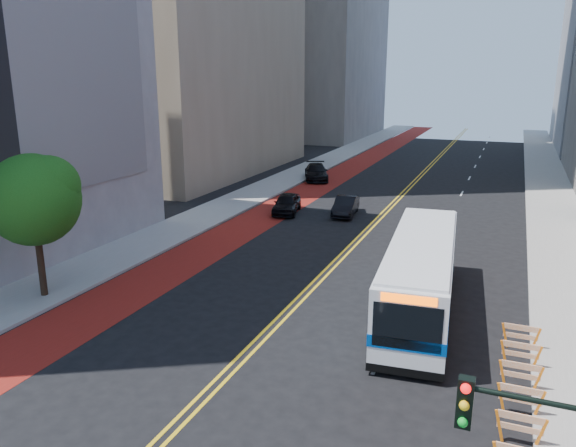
{
  "coord_description": "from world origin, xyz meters",
  "views": [
    {
      "loc": [
        8.66,
        -12.67,
        10.32
      ],
      "look_at": [
        0.34,
        8.0,
        4.31
      ],
      "focal_mm": 35.0,
      "sensor_mm": 36.0,
      "label": 1
    }
  ],
  "objects_px": {
    "street_tree": "(35,196)",
    "car_a": "(287,203)",
    "car_b": "(346,206)",
    "transit_bus": "(421,274)",
    "car_c": "(316,172)"
  },
  "relations": [
    {
      "from": "car_a",
      "to": "car_c",
      "type": "distance_m",
      "value": 13.87
    },
    {
      "from": "car_a",
      "to": "car_c",
      "type": "relative_size",
      "value": 0.81
    },
    {
      "from": "street_tree",
      "to": "car_c",
      "type": "bearing_deg",
      "value": 86.6
    },
    {
      "from": "car_b",
      "to": "transit_bus",
      "type": "bearing_deg",
      "value": -69.53
    },
    {
      "from": "car_a",
      "to": "car_c",
      "type": "bearing_deg",
      "value": 87.96
    },
    {
      "from": "car_a",
      "to": "transit_bus",
      "type": "bearing_deg",
      "value": -61.86
    },
    {
      "from": "transit_bus",
      "to": "car_c",
      "type": "height_order",
      "value": "transit_bus"
    },
    {
      "from": "car_a",
      "to": "car_b",
      "type": "distance_m",
      "value": 4.45
    },
    {
      "from": "transit_bus",
      "to": "car_b",
      "type": "height_order",
      "value": "transit_bus"
    },
    {
      "from": "street_tree",
      "to": "car_c",
      "type": "distance_m",
      "value": 33.61
    },
    {
      "from": "street_tree",
      "to": "transit_bus",
      "type": "relative_size",
      "value": 0.54
    },
    {
      "from": "car_b",
      "to": "car_a",
      "type": "bearing_deg",
      "value": -172.84
    },
    {
      "from": "street_tree",
      "to": "car_a",
      "type": "height_order",
      "value": "street_tree"
    },
    {
      "from": "transit_bus",
      "to": "street_tree",
      "type": "bearing_deg",
      "value": -167.99
    },
    {
      "from": "transit_bus",
      "to": "car_a",
      "type": "bearing_deg",
      "value": 125.29
    }
  ]
}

